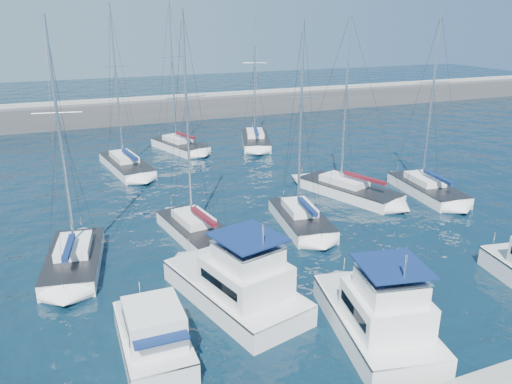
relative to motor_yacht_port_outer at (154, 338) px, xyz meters
name	(u,v)px	position (x,y,z in m)	size (l,w,h in m)	color
ground	(318,282)	(10.06, 3.02, -0.94)	(220.00, 220.00, 0.00)	black
breakwater	(147,113)	(10.06, 55.02, 0.11)	(160.00, 6.00, 4.45)	#424244
motor_yacht_port_outer	(154,338)	(0.00, 0.00, 0.00)	(2.90, 6.04, 3.20)	silver
motor_yacht_port_inner	(239,285)	(5.02, 2.57, 0.19)	(6.04, 9.50, 4.69)	silver
motor_yacht_stbd_inner	(379,317)	(10.12, -2.71, 0.19)	(5.27, 8.50, 4.69)	white
sailboat_mid_a	(74,260)	(-2.82, 10.25, -0.41)	(4.30, 7.97, 15.04)	white
sailboat_mid_b	(196,230)	(5.32, 11.82, -0.41)	(4.19, 8.07, 15.37)	silver
sailboat_mid_c	(301,219)	(12.96, 10.83, -0.41)	(4.01, 7.78, 14.85)	white
sailboat_mid_d	(348,190)	(19.69, 15.07, -0.43)	(6.07, 9.67, 15.15)	silver
sailboat_mid_e	(427,189)	(26.12, 12.79, -0.42)	(3.99, 8.48, 15.12)	white
sailboat_back_a	(126,165)	(3.24, 30.06, -0.42)	(4.38, 9.73, 16.13)	white
sailboat_back_b	(180,145)	(10.14, 35.78, -0.40)	(5.42, 8.47, 16.64)	silver
sailboat_back_c	(255,140)	(19.24, 35.08, -0.42)	(5.73, 9.49, 15.17)	white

